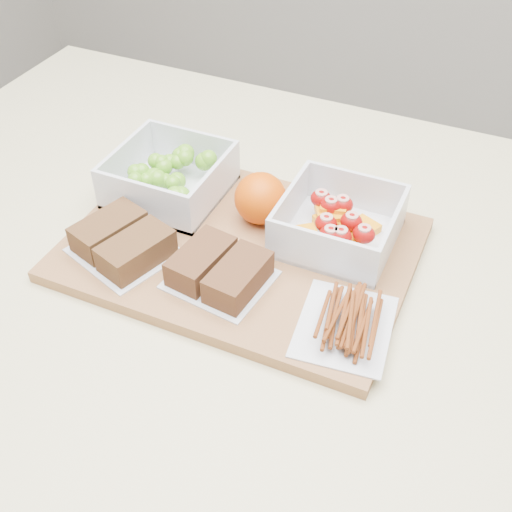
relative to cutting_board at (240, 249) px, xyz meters
The scene contains 8 objects.
counter 0.46m from the cutting_board, 51.06° to the right, with size 1.20×0.90×0.90m, color beige.
cutting_board is the anchor object (origin of this frame).
grape_container 0.15m from the cutting_board, 155.30° to the left, with size 0.14×0.14×0.06m.
fruit_container 0.13m from the cutting_board, 29.11° to the left, with size 0.14×0.14×0.06m.
orange 0.07m from the cutting_board, 87.73° to the left, with size 0.07×0.07×0.07m, color #DC5005.
sandwich_bag_left 0.15m from the cutting_board, 149.95° to the right, with size 0.14×0.13×0.04m.
sandwich_bag_center 0.07m from the cutting_board, 85.10° to the right, with size 0.12×0.11×0.03m.
pretzel_bag 0.18m from the cutting_board, 25.57° to the right, with size 0.11×0.13×0.03m.
Camera 1 is at (0.24, -0.51, 1.44)m, focal length 45.00 mm.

